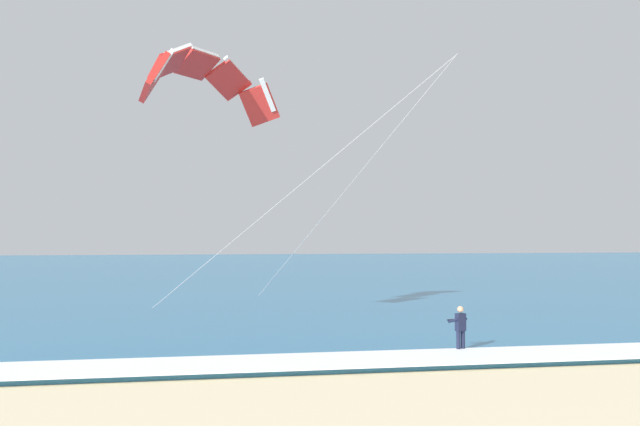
% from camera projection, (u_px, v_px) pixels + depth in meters
% --- Properties ---
extents(sea, '(200.00, 120.00, 0.20)m').
position_uv_depth(sea, '(308.00, 268.00, 79.56)').
color(sea, teal).
rests_on(sea, ground).
extents(surf_foam, '(200.00, 2.62, 0.04)m').
position_uv_depth(surf_foam, '(573.00, 352.00, 21.44)').
color(surf_foam, white).
rests_on(surf_foam, sea).
extents(surfboard, '(0.86, 1.47, 0.09)m').
position_uv_depth(surfboard, '(461.00, 355.00, 22.02)').
color(surfboard, yellow).
rests_on(surfboard, ground).
extents(kitesurfer, '(0.63, 0.62, 1.69)m').
position_uv_depth(kitesurfer, '(460.00, 328.00, 22.07)').
color(kitesurfer, '#191E38').
rests_on(kitesurfer, ground).
extents(kite_primary, '(11.53, 10.78, 11.34)m').
position_uv_depth(kite_primary, '(205.00, 78.00, 29.20)').
color(kite_primary, red).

